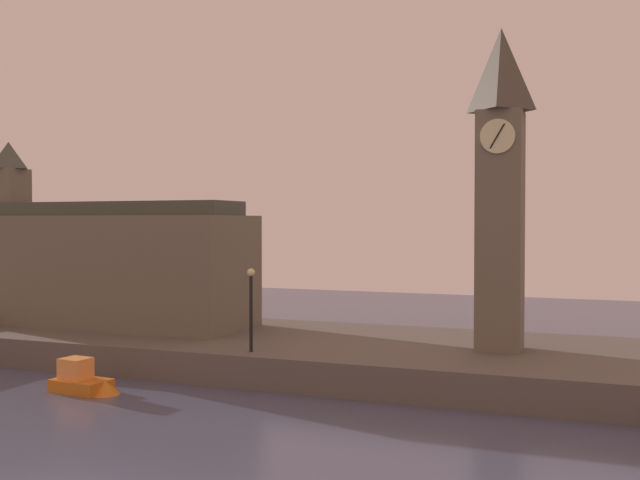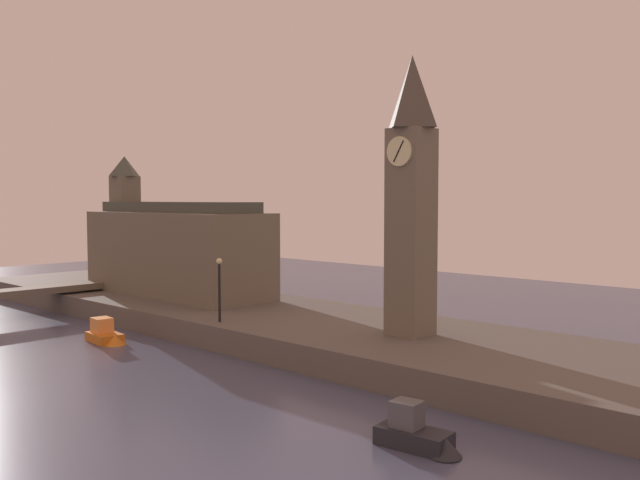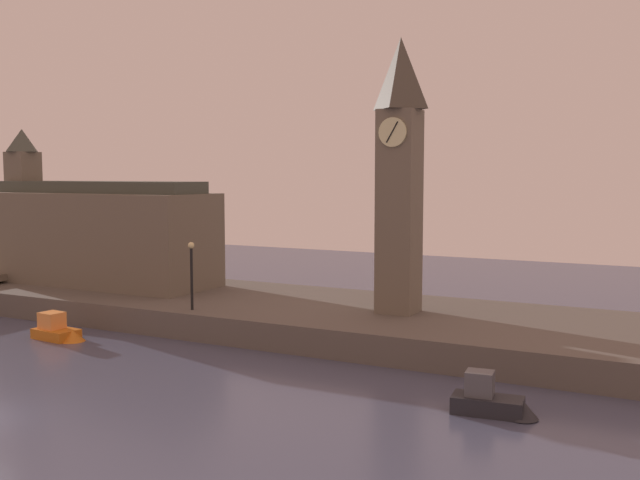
% 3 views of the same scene
% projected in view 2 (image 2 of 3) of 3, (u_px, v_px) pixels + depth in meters
% --- Properties ---
extents(far_embankment, '(70.00, 12.00, 1.50)m').
position_uv_depth(far_embankment, '(293.00, 326.00, 43.34)').
color(far_embankment, '#5B544C').
rests_on(far_embankment, ground).
extents(clock_tower, '(2.26, 2.31, 14.98)m').
position_uv_depth(clock_tower, '(411.00, 191.00, 36.39)').
color(clock_tower, '#6B6051').
rests_on(clock_tower, far_embankment).
extents(parliament_hall, '(16.97, 5.97, 10.95)m').
position_uv_depth(parliament_hall, '(174.00, 248.00, 52.69)').
color(parliament_hall, '#6B6051').
rests_on(parliament_hall, far_embankment).
extents(streetlamp, '(0.36, 0.36, 3.84)m').
position_uv_depth(streetlamp, '(219.00, 282.00, 40.62)').
color(streetlamp, black).
rests_on(streetlamp, far_embankment).
extents(boat_patrol_orange, '(3.33, 1.75, 1.48)m').
position_uv_depth(boat_patrol_orange, '(107.00, 335.00, 42.03)').
color(boat_patrol_orange, orange).
rests_on(boat_patrol_orange, ground).
extents(boat_barge_dark, '(3.37, 1.55, 1.62)m').
position_uv_depth(boat_barge_dark, '(419.00, 435.00, 24.09)').
color(boat_barge_dark, '#232328').
rests_on(boat_barge_dark, ground).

